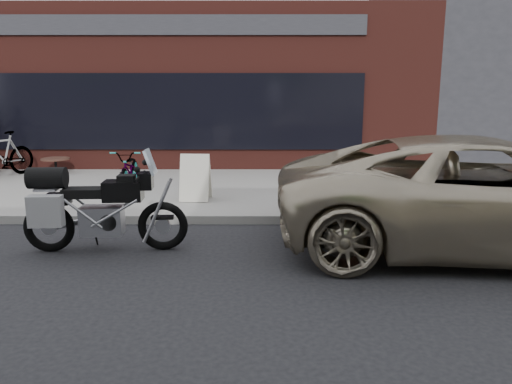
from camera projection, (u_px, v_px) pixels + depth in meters
The scene contains 9 objects.
ground at pixel (237, 338), 4.77m from camera, with size 120.00×120.00×0.00m, color black.
near_sidewalk at pixel (249, 186), 11.60m from camera, with size 44.00×6.00×0.15m, color gray.
storefront at pixel (196, 89), 17.99m from camera, with size 14.00×10.07×4.50m.
motorcycle at pixel (94, 208), 7.15m from camera, with size 2.36×0.84×1.49m.
minivan at pixel (488, 195), 7.13m from camera, with size 2.77×6.00×1.67m, color tan.
bicycle_front at pixel (130, 171), 10.58m from camera, with size 0.61×1.75×0.92m, color gray.
bicycle_rear at pixel (1, 155), 12.22m from camera, with size 0.53×1.87×1.12m, color gray.
sandwich_sign at pixel (195, 177), 9.82m from camera, with size 0.61×0.57×0.92m.
cafe_table at pixel (55, 159), 12.81m from camera, with size 0.71×0.71×0.40m.
Camera 1 is at (0.19, -4.38, 2.35)m, focal length 35.00 mm.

